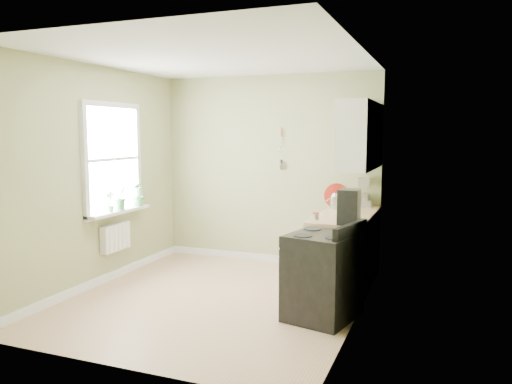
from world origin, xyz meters
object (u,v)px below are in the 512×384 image
(stand_mixer, at_px, (364,192))
(coffee_maker, at_px, (349,208))
(stove, at_px, (323,275))
(kettle, at_px, (335,201))

(stand_mixer, distance_m, coffee_maker, 1.44)
(stove, bearing_deg, coffee_maker, 68.68)
(stand_mixer, bearing_deg, stove, -93.03)
(kettle, bearing_deg, coffee_maker, -69.92)
(kettle, bearing_deg, stand_mixer, 54.96)
(stove, distance_m, coffee_maker, 0.79)
(stand_mixer, xyz_separation_m, kettle, (-0.30, -0.43, -0.07))
(stove, relative_size, coffee_maker, 2.65)
(stand_mixer, relative_size, kettle, 2.01)
(kettle, distance_m, coffee_maker, 1.08)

